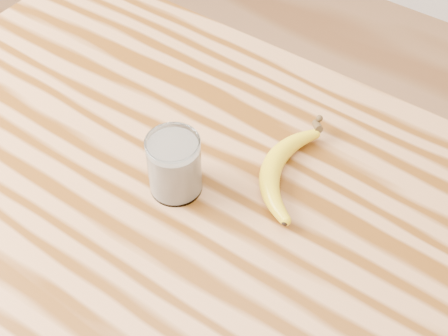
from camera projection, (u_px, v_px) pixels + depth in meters
The scene contains 3 objects.
table at pixel (185, 241), 1.07m from camera, with size 1.20×0.80×0.90m.
smoothie_glass at pixel (174, 166), 0.95m from camera, with size 0.08×0.08×0.10m.
banana at pixel (271, 167), 0.99m from camera, with size 0.10×0.28×0.03m, color yellow, non-canonical shape.
Camera 1 is at (0.41, -0.46, 1.66)m, focal length 50.00 mm.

